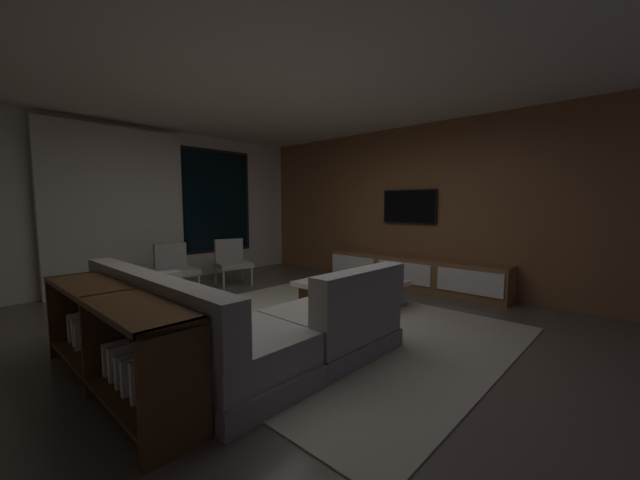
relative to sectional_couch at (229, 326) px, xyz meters
The scene contains 13 objects.
floor 0.88m from the sectional_couch, ahead, with size 9.20×9.20×0.00m, color #564C44.
back_wall_with_window 3.91m from the sectional_couch, 78.22° to the left, with size 6.60×0.30×2.70m.
media_wall 4.03m from the sectional_couch, ahead, with size 0.12×7.80×2.70m.
ceiling 2.55m from the sectional_couch, ahead, with size 8.20×8.20×0.00m, color beige.
area_rug 1.21m from the sectional_couch, ahead, with size 3.20×3.80×0.01m, color #ADA391.
sectional_couch is the anchor object (origin of this frame).
coffee_table 2.03m from the sectional_couch, ahead, with size 1.16×1.16×0.36m.
book_stack_on_coffee_table 1.84m from the sectional_couch, ahead, with size 0.29×0.20×0.08m.
accent_chair_near_window 3.11m from the sectional_couch, 56.10° to the left, with size 0.68×0.69×0.78m.
accent_chair_by_curtain 2.75m from the sectional_couch, 74.31° to the left, with size 0.59×0.60×0.78m.
media_console 3.60m from the sectional_couch, ahead, with size 0.46×3.10×0.52m.
mounted_tv 3.94m from the sectional_couch, ahead, with size 0.05×0.98×0.57m.
console_table_behind_couch 0.93m from the sectional_couch, behind, with size 0.40×2.10×0.74m.
Camera 1 is at (-2.58, -2.82, 1.37)m, focal length 20.24 mm.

